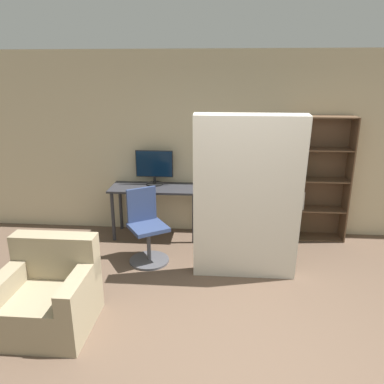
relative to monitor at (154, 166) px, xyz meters
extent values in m
plane|color=brown|center=(1.21, -2.83, -1.05)|extent=(16.00, 16.00, 0.00)
cube|color=#C6B793|center=(1.21, 0.17, 0.30)|extent=(8.00, 0.06, 2.70)
cube|color=#2D2D33|center=(0.02, -0.13, -0.30)|extent=(1.31, 0.55, 0.03)
cylinder|color=#2D2D33|center=(-0.57, -0.35, -0.68)|extent=(0.05, 0.05, 0.74)
cylinder|color=#2D2D33|center=(0.62, -0.35, -0.68)|extent=(0.05, 0.05, 0.74)
cylinder|color=#2D2D33|center=(-0.57, 0.08, -0.68)|extent=(0.05, 0.05, 0.74)
cylinder|color=#2D2D33|center=(0.62, 0.08, -0.68)|extent=(0.05, 0.05, 0.74)
cylinder|color=black|center=(0.00, 0.00, -0.27)|extent=(0.25, 0.25, 0.02)
cylinder|color=black|center=(0.00, 0.00, -0.21)|extent=(0.04, 0.04, 0.11)
cube|color=black|center=(0.00, 0.00, 0.04)|extent=(0.56, 0.02, 0.40)
cube|color=#0A1E38|center=(0.00, 0.00, 0.04)|extent=(0.53, 0.03, 0.38)
cylinder|color=#4C4C51|center=(0.07, -0.97, -1.04)|extent=(0.52, 0.52, 0.03)
cylinder|color=#4C4C51|center=(0.07, -0.97, -0.81)|extent=(0.05, 0.05, 0.43)
cube|color=navy|center=(0.07, -0.97, -0.57)|extent=(0.61, 0.61, 0.05)
cube|color=navy|center=(-0.04, -0.80, -0.32)|extent=(0.35, 0.25, 0.45)
cube|color=brown|center=(1.94, -0.02, -0.15)|extent=(0.02, 0.33, 1.81)
cube|color=brown|center=(2.81, -0.02, -0.15)|extent=(0.02, 0.33, 1.81)
cube|color=brown|center=(2.37, 0.13, -0.15)|extent=(0.89, 0.02, 1.81)
cube|color=brown|center=(2.37, -0.02, -1.05)|extent=(0.86, 0.29, 0.02)
cube|color=brown|center=(2.37, -0.02, -0.60)|extent=(0.86, 0.29, 0.02)
cube|color=brown|center=(2.37, -0.02, -0.15)|extent=(0.86, 0.29, 0.02)
cube|color=brown|center=(2.37, -0.02, 0.30)|extent=(0.86, 0.29, 0.02)
cube|color=brown|center=(2.37, -0.02, 0.75)|extent=(0.86, 0.29, 0.02)
cube|color=#1E4C9E|center=(1.97, -0.02, -0.86)|extent=(0.04, 0.20, 0.36)
cube|color=#287A38|center=(2.01, 0.00, -0.88)|extent=(0.04, 0.19, 0.32)
cube|color=silver|center=(2.05, -0.03, -0.90)|extent=(0.02, 0.22, 0.28)
cube|color=orange|center=(2.08, -0.04, -0.85)|extent=(0.02, 0.22, 0.37)
cube|color=#287A38|center=(2.11, -0.01, -0.89)|extent=(0.03, 0.19, 0.29)
cube|color=#7A2D84|center=(1.97, -0.01, -0.42)|extent=(0.03, 0.18, 0.33)
cube|color=gold|center=(2.01, 0.03, -0.45)|extent=(0.04, 0.17, 0.27)
cube|color=brown|center=(2.05, 0.01, -0.39)|extent=(0.04, 0.22, 0.39)
cube|color=gold|center=(2.09, -0.01, -0.43)|extent=(0.02, 0.24, 0.31)
cube|color=gold|center=(2.13, -0.01, -0.43)|extent=(0.03, 0.22, 0.32)
cube|color=#1E4C9E|center=(2.16, -0.02, -0.45)|extent=(0.02, 0.23, 0.27)
cube|color=silver|center=(2.19, -0.02, -0.45)|extent=(0.03, 0.17, 0.27)
cube|color=gold|center=(1.97, -0.04, 0.00)|extent=(0.02, 0.18, 0.28)
cube|color=orange|center=(2.00, -0.02, 0.02)|extent=(0.03, 0.24, 0.31)
cube|color=#232328|center=(2.04, -0.03, 0.04)|extent=(0.03, 0.20, 0.37)
cube|color=silver|center=(2.08, 0.03, 0.04)|extent=(0.03, 0.16, 0.35)
cube|color=brown|center=(2.11, -0.01, 0.04)|extent=(0.04, 0.25, 0.35)
cube|color=#287A38|center=(2.15, 0.01, 0.04)|extent=(0.04, 0.17, 0.36)
cube|color=#232328|center=(1.97, -0.04, 0.45)|extent=(0.02, 0.22, 0.28)
cube|color=silver|center=(1.99, -0.02, 0.45)|extent=(0.03, 0.20, 0.28)
cube|color=#232328|center=(2.03, 0.01, 0.44)|extent=(0.02, 0.19, 0.27)
cube|color=red|center=(2.06, -0.02, 0.44)|extent=(0.02, 0.17, 0.26)
cube|color=beige|center=(1.29, -1.26, -0.07)|extent=(1.22, 0.34, 1.97)
cube|color=beige|center=(1.90, -1.26, -0.07)|extent=(0.01, 0.34, 1.93)
cube|color=gray|center=(-0.65, -2.37, -0.85)|extent=(0.85, 0.80, 0.40)
cube|color=gray|center=(-0.65, -2.07, -0.43)|extent=(0.85, 0.20, 0.45)
cube|color=gray|center=(-1.00, -2.37, -0.55)|extent=(0.16, 0.80, 0.20)
cube|color=gray|center=(-0.31, -2.37, -0.55)|extent=(0.16, 0.80, 0.20)
camera|label=1|loc=(0.99, -5.34, 1.32)|focal=35.00mm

